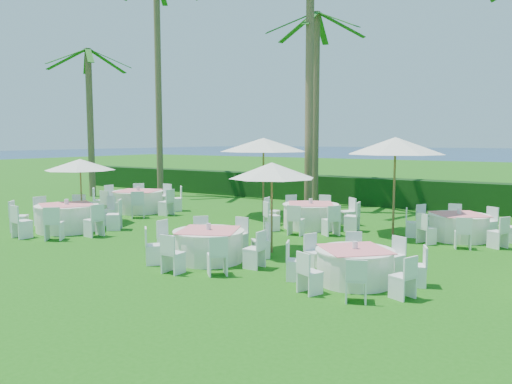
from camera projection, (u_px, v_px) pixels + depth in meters
ground at (171, 256)px, 12.34m from camera, size 120.00×120.00×0.00m
hedge at (355, 190)px, 22.29m from camera, size 34.00×1.00×1.20m
banquet_table_a at (67, 217)px, 15.74m from camera, size 3.38×3.38×1.01m
banquet_table_b at (209, 245)px, 11.87m from camera, size 2.96×2.96×0.91m
banquet_table_c at (355, 265)px, 10.04m from camera, size 2.69×2.69×0.85m
banquet_table_d at (138, 201)px, 19.77m from camera, size 3.43×3.43×1.03m
banquet_table_e at (311, 215)px, 16.28m from camera, size 3.20×3.20×0.96m
banquet_table_f at (459, 226)px, 14.39m from camera, size 2.94×2.94×0.90m
umbrella_a at (80, 165)px, 16.98m from camera, size 2.33×2.33×2.22m
umbrella_b at (272, 170)px, 12.56m from camera, size 2.21×2.21×2.31m
umbrella_c at (263, 145)px, 18.63m from camera, size 3.29×3.29×2.93m
umbrella_d at (395, 146)px, 14.91m from camera, size 2.94×2.94×2.95m
palm_a at (158, 77)px, 24.94m from camera, size 4.40×4.02×10.99m
palm_b at (316, 100)px, 21.51m from camera, size 4.32×4.32×8.27m
palm_c at (310, 50)px, 19.51m from camera, size 4.14×4.40×11.72m
palm_f at (90, 115)px, 24.87m from camera, size 4.11×4.40×7.34m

